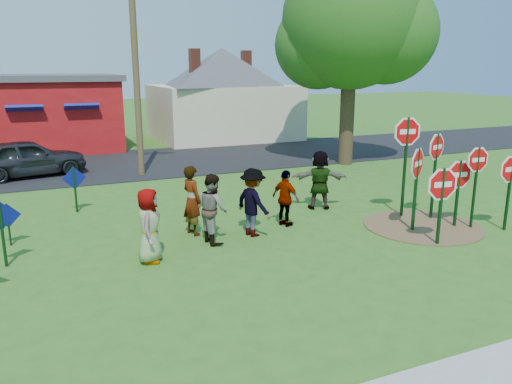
% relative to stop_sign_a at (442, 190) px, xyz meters
% --- Properties ---
extents(ground, '(120.00, 120.00, 0.00)m').
position_rel_stop_sign_a_xyz_m(ground, '(-3.83, 2.28, -1.40)').
color(ground, '#30611B').
rests_on(ground, ground).
extents(road, '(120.00, 7.50, 0.04)m').
position_rel_stop_sign_a_xyz_m(road, '(-3.83, 13.78, -1.38)').
color(road, black).
rests_on(road, ground).
extents(dirt_patch, '(3.20, 3.20, 0.03)m').
position_rel_stop_sign_a_xyz_m(dirt_patch, '(0.67, 1.28, -1.38)').
color(dirt_patch, brown).
rests_on(dirt_patch, ground).
extents(red_building, '(9.40, 7.69, 3.90)m').
position_rel_stop_sign_a_xyz_m(red_building, '(-9.33, 20.27, 0.57)').
color(red_building, maroon).
rests_on(red_building, ground).
extents(cream_house, '(9.40, 9.40, 6.50)m').
position_rel_stop_sign_a_xyz_m(cream_house, '(1.67, 20.28, 1.53)').
color(cream_house, beige).
rests_on(cream_house, ground).
extents(stop_sign_a, '(1.09, 0.17, 2.09)m').
position_rel_stop_sign_a_xyz_m(stop_sign_a, '(0.00, 0.00, 0.00)').
color(stop_sign_a, '#0E3614').
rests_on(stop_sign_a, ground).
extents(stop_sign_b, '(1.11, 0.19, 3.07)m').
position_rel_stop_sign_a_xyz_m(stop_sign_b, '(0.77, 2.30, 0.83)').
color(stop_sign_b, '#0E3614').
rests_on(stop_sign_b, ground).
extents(stop_sign_c, '(0.93, 0.07, 2.37)m').
position_rel_stop_sign_a_xyz_m(stop_sign_c, '(1.79, 0.65, 0.26)').
color(stop_sign_c, '#0E3614').
rests_on(stop_sign_c, ground).
extents(stop_sign_d, '(0.99, 0.35, 2.63)m').
position_rel_stop_sign_a_xyz_m(stop_sign_d, '(1.41, 1.78, 0.49)').
color(stop_sign_d, '#0E3614').
rests_on(stop_sign_d, ground).
extents(stop_sign_e, '(1.05, 0.17, 2.00)m').
position_rel_stop_sign_a_xyz_m(stop_sign_e, '(1.48, 0.93, -0.06)').
color(stop_sign_e, '#0E3614').
rests_on(stop_sign_e, ground).
extents(stop_sign_f, '(1.01, 0.09, 2.19)m').
position_rel_stop_sign_a_xyz_m(stop_sign_f, '(2.51, 0.17, 0.14)').
color(stop_sign_f, '#0E3614').
rests_on(stop_sign_f, ground).
extents(stop_sign_g, '(0.99, 0.57, 2.41)m').
position_rel_stop_sign_a_xyz_m(stop_sign_g, '(0.17, 1.11, 0.25)').
color(stop_sign_g, '#0E3614').
rests_on(stop_sign_g, ground).
extents(blue_diamond_b, '(0.65, 0.25, 1.51)m').
position_rel_stop_sign_a_xyz_m(blue_diamond_b, '(-9.77, 2.73, -0.45)').
color(blue_diamond_b, '#0E3614').
rests_on(blue_diamond_b, ground).
extents(blue_diamond_c, '(0.62, 0.07, 1.08)m').
position_rel_stop_sign_a_xyz_m(blue_diamond_c, '(-9.73, 4.19, -0.74)').
color(blue_diamond_c, '#0E3614').
rests_on(blue_diamond_c, ground).
extents(blue_diamond_d, '(0.70, 0.12, 1.41)m').
position_rel_stop_sign_a_xyz_m(blue_diamond_d, '(-7.99, 6.59, -0.52)').
color(blue_diamond_d, '#0E3614').
rests_on(blue_diamond_d, ground).
extents(person_a, '(0.80, 0.97, 1.71)m').
position_rel_stop_sign_a_xyz_m(person_a, '(-6.77, 1.74, -0.55)').
color(person_a, '#424297').
rests_on(person_a, ground).
extents(person_b, '(0.61, 0.77, 1.84)m').
position_rel_stop_sign_a_xyz_m(person_b, '(-5.33, 3.22, -0.48)').
color(person_b, '#2B7161').
rests_on(person_b, ground).
extents(person_c, '(0.75, 0.92, 1.75)m').
position_rel_stop_sign_a_xyz_m(person_c, '(-5.04, 2.42, -0.52)').
color(person_c, brown).
rests_on(person_c, ground).
extents(person_d, '(0.98, 1.30, 1.79)m').
position_rel_stop_sign_a_xyz_m(person_d, '(-3.92, 2.49, -0.51)').
color(person_d, '#2D2D31').
rests_on(person_d, ground).
extents(person_e, '(0.71, 1.00, 1.57)m').
position_rel_stop_sign_a_xyz_m(person_e, '(-2.78, 2.87, -0.61)').
color(person_e, '#482D55').
rests_on(person_e, ground).
extents(person_f, '(1.77, 1.18, 1.83)m').
position_rel_stop_sign_a_xyz_m(person_f, '(-1.03, 4.01, -0.48)').
color(person_f, '#1D4D2B').
rests_on(person_f, ground).
extents(suv, '(4.66, 2.64, 1.49)m').
position_rel_stop_sign_a_xyz_m(suv, '(-9.35, 12.58, -0.61)').
color(suv, '#302F34').
rests_on(suv, road).
extents(utility_pole, '(1.93, 0.73, 8.15)m').
position_rel_stop_sign_a_xyz_m(utility_pole, '(-5.14, 11.17, 2.89)').
color(utility_pole, '#4C3823').
rests_on(utility_pole, ground).
extents(leafy_tree, '(6.49, 5.92, 9.23)m').
position_rel_stop_sign_a_xyz_m(leafy_tree, '(3.99, 9.94, 4.54)').
color(leafy_tree, '#382819').
rests_on(leafy_tree, ground).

